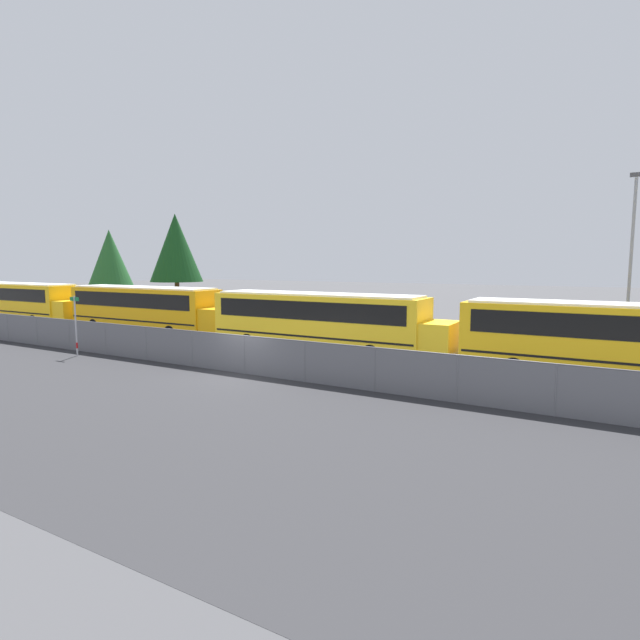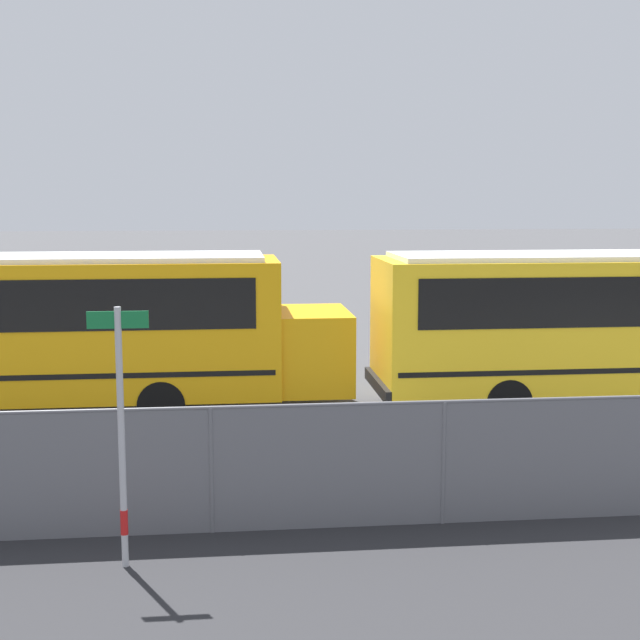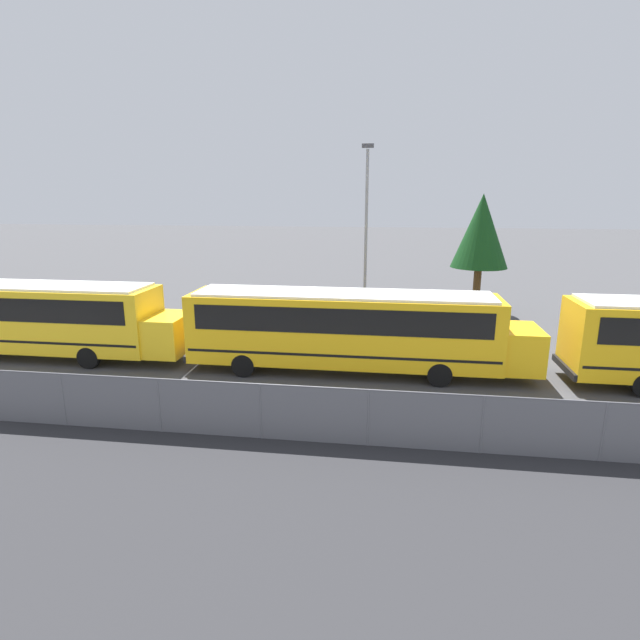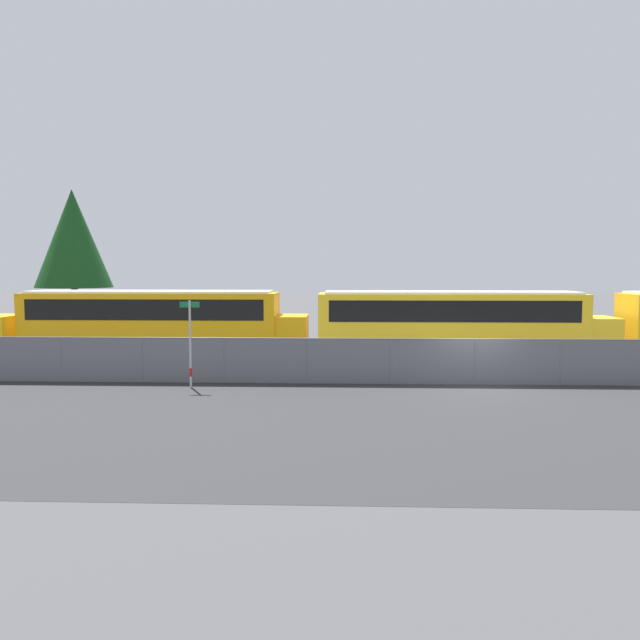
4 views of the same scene
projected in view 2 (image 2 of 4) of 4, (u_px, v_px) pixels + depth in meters
name	position (u px, v px, depth m)	size (l,w,h in m)	color
street_sign	(121.00, 432.00, 10.37)	(0.70, 0.09, 3.12)	#B7B7BC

